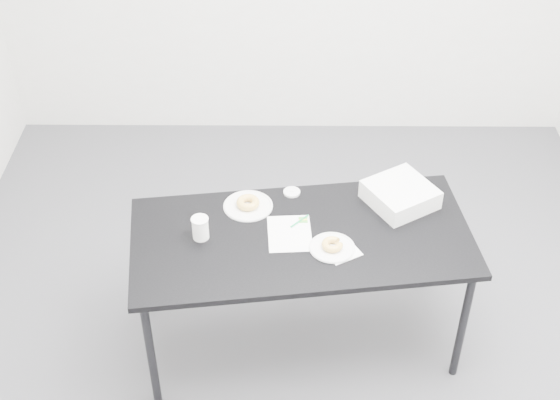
{
  "coord_description": "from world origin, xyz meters",
  "views": [
    {
      "loc": [
        -0.04,
        -2.93,
        3.26
      ],
      "look_at": [
        -0.06,
        0.02,
        0.87
      ],
      "focal_mm": 50.0,
      "sensor_mm": 36.0,
      "label": 1
    }
  ],
  "objects_px": {
    "table": "(301,244)",
    "bakery_box": "(400,195)",
    "coffee_cup": "(200,228)",
    "pen": "(300,221)",
    "donut_far": "(248,202)",
    "donut_near": "(332,244)",
    "plate_near": "(332,248)",
    "plate_far": "(248,206)",
    "scorecard": "(290,233)"
  },
  "relations": [
    {
      "from": "plate_far",
      "to": "donut_far",
      "type": "distance_m",
      "value": 0.02
    },
    {
      "from": "bakery_box",
      "to": "pen",
      "type": "bearing_deg",
      "value": 165.9
    },
    {
      "from": "plate_near",
      "to": "donut_near",
      "type": "relative_size",
      "value": 2.13
    },
    {
      "from": "plate_near",
      "to": "donut_far",
      "type": "xyz_separation_m",
      "value": [
        -0.41,
        0.31,
        0.02
      ]
    },
    {
      "from": "coffee_cup",
      "to": "bakery_box",
      "type": "relative_size",
      "value": 0.39
    },
    {
      "from": "table",
      "to": "bakery_box",
      "type": "relative_size",
      "value": 5.77
    },
    {
      "from": "pen",
      "to": "plate_near",
      "type": "height_order",
      "value": "pen"
    },
    {
      "from": "donut_far",
      "to": "coffee_cup",
      "type": "distance_m",
      "value": 0.32
    },
    {
      "from": "donut_far",
      "to": "bakery_box",
      "type": "relative_size",
      "value": 0.39
    },
    {
      "from": "plate_near",
      "to": "plate_far",
      "type": "distance_m",
      "value": 0.52
    },
    {
      "from": "scorecard",
      "to": "bakery_box",
      "type": "relative_size",
      "value": 0.89
    },
    {
      "from": "plate_near",
      "to": "bakery_box",
      "type": "distance_m",
      "value": 0.5
    },
    {
      "from": "donut_near",
      "to": "plate_near",
      "type": "bearing_deg",
      "value": 0.0
    },
    {
      "from": "pen",
      "to": "donut_near",
      "type": "bearing_deg",
      "value": -98.15
    },
    {
      "from": "pen",
      "to": "scorecard",
      "type": "bearing_deg",
      "value": -165.93
    },
    {
      "from": "scorecard",
      "to": "donut_far",
      "type": "xyz_separation_m",
      "value": [
        -0.21,
        0.21,
        0.03
      ]
    },
    {
      "from": "plate_near",
      "to": "donut_near",
      "type": "xyz_separation_m",
      "value": [
        0.0,
        0.0,
        0.02
      ]
    },
    {
      "from": "pen",
      "to": "plate_far",
      "type": "xyz_separation_m",
      "value": [
        -0.26,
        0.12,
        -0.0
      ]
    },
    {
      "from": "pen",
      "to": "plate_far",
      "type": "relative_size",
      "value": 0.49
    },
    {
      "from": "plate_near",
      "to": "plate_far",
      "type": "relative_size",
      "value": 0.87
    },
    {
      "from": "table",
      "to": "coffee_cup",
      "type": "relative_size",
      "value": 14.65
    },
    {
      "from": "plate_far",
      "to": "coffee_cup",
      "type": "distance_m",
      "value": 0.33
    },
    {
      "from": "coffee_cup",
      "to": "plate_far",
      "type": "bearing_deg",
      "value": 47.27
    },
    {
      "from": "plate_far",
      "to": "coffee_cup",
      "type": "bearing_deg",
      "value": -132.73
    },
    {
      "from": "plate_near",
      "to": "donut_far",
      "type": "bearing_deg",
      "value": 142.88
    },
    {
      "from": "donut_near",
      "to": "plate_far",
      "type": "relative_size",
      "value": 0.41
    },
    {
      "from": "scorecard",
      "to": "donut_far",
      "type": "height_order",
      "value": "donut_far"
    },
    {
      "from": "scorecard",
      "to": "pen",
      "type": "height_order",
      "value": "pen"
    },
    {
      "from": "donut_far",
      "to": "bakery_box",
      "type": "distance_m",
      "value": 0.77
    },
    {
      "from": "pen",
      "to": "coffee_cup",
      "type": "height_order",
      "value": "coffee_cup"
    },
    {
      "from": "bakery_box",
      "to": "coffee_cup",
      "type": "bearing_deg",
      "value": 164.21
    },
    {
      "from": "table",
      "to": "plate_near",
      "type": "distance_m",
      "value": 0.18
    },
    {
      "from": "pen",
      "to": "donut_far",
      "type": "distance_m",
      "value": 0.29
    },
    {
      "from": "donut_near",
      "to": "donut_far",
      "type": "bearing_deg",
      "value": 142.88
    },
    {
      "from": "plate_near",
      "to": "donut_near",
      "type": "height_order",
      "value": "donut_near"
    },
    {
      "from": "coffee_cup",
      "to": "bakery_box",
      "type": "bearing_deg",
      "value": 15.57
    },
    {
      "from": "donut_far",
      "to": "bakery_box",
      "type": "height_order",
      "value": "bakery_box"
    },
    {
      "from": "donut_near",
      "to": "bakery_box",
      "type": "bearing_deg",
      "value": 44.43
    },
    {
      "from": "scorecard",
      "to": "donut_near",
      "type": "height_order",
      "value": "donut_near"
    },
    {
      "from": "scorecard",
      "to": "plate_far",
      "type": "height_order",
      "value": "plate_far"
    },
    {
      "from": "plate_near",
      "to": "plate_far",
      "type": "bearing_deg",
      "value": 142.88
    },
    {
      "from": "pen",
      "to": "bakery_box",
      "type": "bearing_deg",
      "value": -29.3
    },
    {
      "from": "donut_far",
      "to": "coffee_cup",
      "type": "relative_size",
      "value": 0.99
    },
    {
      "from": "pen",
      "to": "donut_far",
      "type": "bearing_deg",
      "value": 108.73
    },
    {
      "from": "table",
      "to": "scorecard",
      "type": "relative_size",
      "value": 6.51
    },
    {
      "from": "bakery_box",
      "to": "table",
      "type": "bearing_deg",
      "value": 175.82
    },
    {
      "from": "donut_far",
      "to": "coffee_cup",
      "type": "height_order",
      "value": "coffee_cup"
    },
    {
      "from": "pen",
      "to": "plate_far",
      "type": "bearing_deg",
      "value": 108.73
    },
    {
      "from": "scorecard",
      "to": "bakery_box",
      "type": "xyz_separation_m",
      "value": [
        0.56,
        0.25,
        0.05
      ]
    },
    {
      "from": "table",
      "to": "bakery_box",
      "type": "xyz_separation_m",
      "value": [
        0.5,
        0.26,
        0.11
      ]
    }
  ]
}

